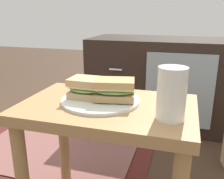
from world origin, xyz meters
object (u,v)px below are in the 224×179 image
Objects in this scene: tv_cabinet at (162,82)px; beer_glass at (171,95)px; sandwich_back at (115,89)px; plate at (101,100)px; sandwich_front at (87,88)px.

beer_glass is at bearing -83.63° from tv_cabinet.
sandwich_back is 1.03× the size of beer_glass.
plate is 0.06m from sandwich_back.
sandwich_back is 0.20m from beer_glass.
plate is at bearing -97.19° from tv_cabinet.
sandwich_front is at bearing 163.99° from beer_glass.
sandwich_front is 0.10m from sandwich_back.
tv_cabinet is 0.97m from sandwich_front.
beer_glass reaches higher than sandwich_front.
plate is 0.06m from sandwich_front.
sandwich_front is 0.29m from beer_glass.
sandwich_front is (-0.17, -0.93, 0.21)m from tv_cabinet.
plate is 2.16× the size of sandwich_front.
beer_glass is (0.23, -0.08, 0.07)m from plate.
tv_cabinet reaches higher than plate.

